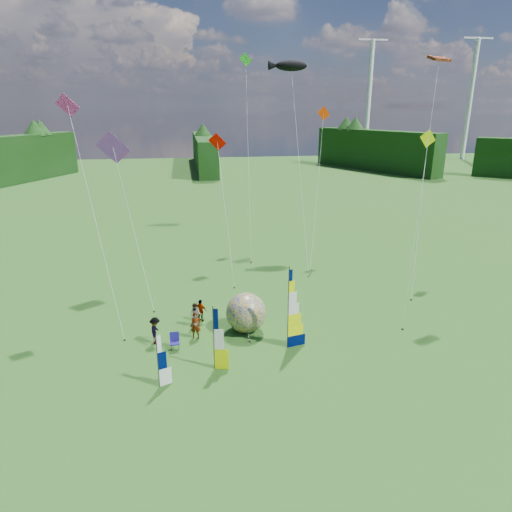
{
  "coord_description": "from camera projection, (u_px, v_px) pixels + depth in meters",
  "views": [
    {
      "loc": [
        -4.88,
        -20.58,
        13.69
      ],
      "look_at": [
        -1.0,
        4.0,
        5.5
      ],
      "focal_mm": 32.0,
      "sensor_mm": 36.0,
      "label": 1
    }
  ],
  "objects": [
    {
      "name": "side_banner_far",
      "position": [
        158.0,
        362.0,
        22.92
      ],
      "size": [
        0.85,
        0.42,
        2.92
      ],
      "primitive_type": null,
      "rotation": [
        0.0,
        0.0,
        0.38
      ],
      "color": "white",
      "rests_on": "ground"
    },
    {
      "name": "spectator_a",
      "position": [
        196.0,
        326.0,
        28.03
      ],
      "size": [
        0.65,
        0.45,
        1.69
      ],
      "primitive_type": "imported",
      "rotation": [
        0.0,
        0.0,
        -0.08
      ],
      "color": "#66594C",
      "rests_on": "ground"
    },
    {
      "name": "ground",
      "position": [
        286.0,
        376.0,
        24.31
      ],
      "size": [
        220.0,
        220.0,
        0.0
      ],
      "primitive_type": "plane",
      "color": "#2D7021",
      "rests_on": "ground"
    },
    {
      "name": "feather_banner_main",
      "position": [
        288.0,
        310.0,
        26.4
      ],
      "size": [
        1.32,
        0.4,
        4.95
      ],
      "primitive_type": null,
      "rotation": [
        0.0,
        0.0,
        0.23
      ],
      "color": "#000B46",
      "rests_on": "ground"
    },
    {
      "name": "bol_inflatable",
      "position": [
        246.0,
        313.0,
        28.83
      ],
      "size": [
        3.24,
        3.24,
        2.55
      ],
      "primitive_type": "sphere",
      "rotation": [
        0.0,
        0.0,
        0.33
      ],
      "color": "#002D94",
      "rests_on": "ground"
    },
    {
      "name": "small_kite_orange",
      "position": [
        317.0,
        185.0,
        40.3
      ],
      "size": [
        6.88,
        10.27,
        14.13
      ],
      "primitive_type": null,
      "rotation": [
        0.0,
        0.0,
        0.21
      ],
      "color": "#FF3800",
      "rests_on": "ground"
    },
    {
      "name": "turbine_right",
      "position": [
        369.0,
        101.0,
        121.99
      ],
      "size": [
        8.0,
        1.2,
        30.0
      ],
      "primitive_type": null,
      "color": "silver",
      "rests_on": "ground"
    },
    {
      "name": "spectator_c",
      "position": [
        155.0,
        331.0,
        27.41
      ],
      "size": [
        0.54,
        1.14,
        1.7
      ],
      "primitive_type": "imported",
      "rotation": [
        0.0,
        0.0,
        1.45
      ],
      "color": "#66594C",
      "rests_on": "ground"
    },
    {
      "name": "camp_chair",
      "position": [
        175.0,
        342.0,
        26.79
      ],
      "size": [
        0.62,
        0.62,
        1.03
      ],
      "primitive_type": null,
      "rotation": [
        0.0,
        0.0,
        0.05
      ],
      "color": "navy",
      "rests_on": "ground"
    },
    {
      "name": "kite_parafoil",
      "position": [
        423.0,
        178.0,
        29.91
      ],
      "size": [
        9.65,
        11.56,
        18.46
      ],
      "primitive_type": null,
      "rotation": [
        0.0,
        0.0,
        0.23
      ],
      "color": "red",
      "rests_on": "ground"
    },
    {
      "name": "small_kite_pink",
      "position": [
        95.0,
        212.0,
        28.16
      ],
      "size": [
        6.74,
        9.1,
        14.98
      ],
      "primitive_type": null,
      "rotation": [
        0.0,
        0.0,
        -0.17
      ],
      "color": "#E63097",
      "rests_on": "ground"
    },
    {
      "name": "small_kite_yellow",
      "position": [
        421.0,
        208.0,
        35.15
      ],
      "size": [
        7.33,
        9.82,
        12.45
      ],
      "primitive_type": null,
      "rotation": [
        0.0,
        0.0,
        0.16
      ],
      "color": "#F1FF05",
      "rests_on": "ground"
    },
    {
      "name": "kite_whale",
      "position": [
        300.0,
        155.0,
        40.67
      ],
      "size": [
        4.33,
        14.49,
        19.04
      ],
      "primitive_type": null,
      "rotation": [
        0.0,
        0.0,
        0.02
      ],
      "color": "black",
      "rests_on": "ground"
    },
    {
      "name": "treeline_ring",
      "position": [
        288.0,
        308.0,
        23.06
      ],
      "size": [
        210.0,
        210.0,
        8.0
      ],
      "primitive_type": null,
      "color": "#13340B",
      "rests_on": "ground"
    },
    {
      "name": "kite_rainbow_delta",
      "position": [
        131.0,
        212.0,
        33.02
      ],
      "size": [
        7.41,
        11.63,
        12.79
      ],
      "primitive_type": null,
      "rotation": [
        0.0,
        0.0,
        0.04
      ],
      "color": "red",
      "rests_on": "ground"
    },
    {
      "name": "spectator_b",
      "position": [
        196.0,
        315.0,
        29.48
      ],
      "size": [
        0.87,
        0.58,
        1.65
      ],
      "primitive_type": "imported",
      "rotation": [
        0.0,
        0.0,
        -0.25
      ],
      "color": "#66594C",
      "rests_on": "ground"
    },
    {
      "name": "side_banner_left",
      "position": [
        214.0,
        339.0,
        24.42
      ],
      "size": [
        1.0,
        0.32,
        3.62
      ],
      "primitive_type": null,
      "rotation": [
        0.0,
        0.0,
        -0.22
      ],
      "color": "#EFFB00",
      "rests_on": "ground"
    },
    {
      "name": "small_kite_red",
      "position": [
        225.0,
        204.0,
        37.8
      ],
      "size": [
        3.43,
        10.47,
        12.02
      ],
      "primitive_type": null,
      "rotation": [
        0.0,
        0.0,
        -0.03
      ],
      "color": "#E50800",
      "rests_on": "ground"
    },
    {
      "name": "turbine_left",
      "position": [
        470.0,
        101.0,
        119.12
      ],
      "size": [
        8.0,
        1.2,
        30.0
      ],
      "primitive_type": null,
      "color": "silver",
      "rests_on": "ground"
    },
    {
      "name": "spectator_d",
      "position": [
        201.0,
        311.0,
        30.27
      ],
      "size": [
        0.97,
        0.78,
        1.55
      ],
      "primitive_type": "imported",
      "rotation": [
        0.0,
        0.0,
        2.61
      ],
      "color": "#66594C",
      "rests_on": "ground"
    },
    {
      "name": "small_kite_green",
      "position": [
        248.0,
        151.0,
        43.76
      ],
      "size": [
        4.0,
        12.63,
        19.25
      ],
      "primitive_type": null,
      "rotation": [
        0.0,
        0.0,
        0.07
      ],
      "color": "green",
      "rests_on": "ground"
    }
  ]
}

